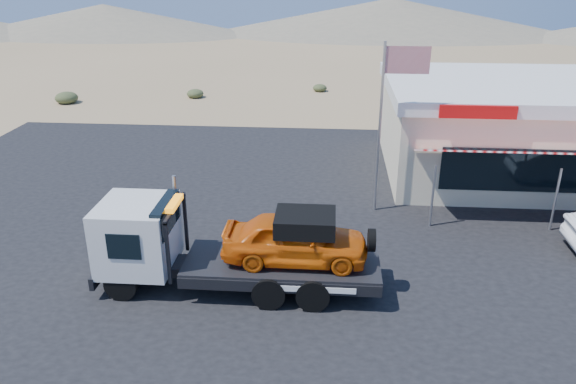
{
  "coord_description": "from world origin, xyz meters",
  "views": [
    {
      "loc": [
        3.03,
        -14.36,
        8.46
      ],
      "look_at": [
        1.7,
        2.36,
        1.5
      ],
      "focal_mm": 35.0,
      "sensor_mm": 36.0,
      "label": 1
    }
  ],
  "objects": [
    {
      "name": "tow_truck",
      "position": [
        0.4,
        -1.03,
        1.37
      ],
      "size": [
        7.58,
        2.25,
        2.53
      ],
      "color": "black",
      "rests_on": "asphalt_lot"
    },
    {
      "name": "distant_hills",
      "position": [
        -9.77,
        55.14,
        1.89
      ],
      "size": [
        126.0,
        48.0,
        4.2
      ],
      "color": "#726B59",
      "rests_on": "ground"
    },
    {
      "name": "flagpole",
      "position": [
        4.93,
        4.5,
        3.76
      ],
      "size": [
        1.55,
        0.1,
        6.0
      ],
      "color": "#99999E",
      "rests_on": "asphalt_lot"
    },
    {
      "name": "ground",
      "position": [
        0.0,
        0.0,
        0.0
      ],
      "size": [
        120.0,
        120.0,
        0.0
      ],
      "primitive_type": "plane",
      "color": "#907752",
      "rests_on": "ground"
    },
    {
      "name": "jerky_store",
      "position": [
        10.5,
        8.97,
        1.99
      ],
      "size": [
        10.4,
        9.97,
        3.9
      ],
      "color": "beige",
      "rests_on": "asphalt_lot"
    },
    {
      "name": "asphalt_lot",
      "position": [
        2.0,
        3.0,
        0.01
      ],
      "size": [
        32.0,
        24.0,
        0.02
      ],
      "primitive_type": "cube",
      "color": "black",
      "rests_on": "ground"
    },
    {
      "name": "desert_scrub",
      "position": [
        -13.34,
        11.79,
        0.31
      ],
      "size": [
        23.52,
        32.71,
        0.76
      ],
      "color": "#313B20",
      "rests_on": "ground"
    }
  ]
}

